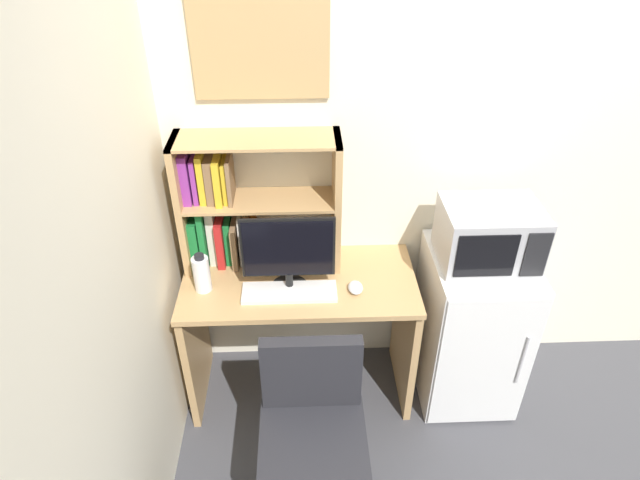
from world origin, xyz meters
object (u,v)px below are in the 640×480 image
(computer_mouse, at_px, (356,288))
(microwave, at_px, (489,235))
(monitor, at_px, (288,252))
(keyboard, at_px, (289,292))
(mini_fridge, at_px, (470,327))
(desk_chair, at_px, (313,447))
(wall_corkboard, at_px, (259,33))
(hutch_bookshelf, at_px, (235,206))
(water_bottle, at_px, (202,274))

(computer_mouse, relative_size, microwave, 0.22)
(monitor, xyz_separation_m, keyboard, (0.00, -0.04, -0.20))
(mini_fridge, distance_m, desk_chair, 1.07)
(desk_chair, distance_m, wall_corkboard, 1.75)
(keyboard, distance_m, desk_chair, 0.69)
(wall_corkboard, bearing_deg, mini_fridge, -15.16)
(hutch_bookshelf, xyz_separation_m, monitor, (0.25, -0.23, -0.11))
(water_bottle, height_order, desk_chair, water_bottle)
(keyboard, bearing_deg, desk_chair, -80.80)
(hutch_bookshelf, bearing_deg, computer_mouse, -25.03)
(keyboard, bearing_deg, microwave, 5.96)
(monitor, height_order, computer_mouse, monitor)
(keyboard, height_order, microwave, microwave)
(monitor, height_order, desk_chair, monitor)
(monitor, relative_size, microwave, 0.96)
(monitor, bearing_deg, hutch_bookshelf, 137.22)
(computer_mouse, bearing_deg, water_bottle, 176.98)
(monitor, xyz_separation_m, desk_chair, (0.09, -0.60, -0.59))
(computer_mouse, bearing_deg, hutch_bookshelf, 154.97)
(mini_fridge, relative_size, microwave, 1.95)
(monitor, relative_size, water_bottle, 2.14)
(mini_fridge, bearing_deg, microwave, 89.76)
(desk_chair, bearing_deg, hutch_bookshelf, 112.18)
(keyboard, relative_size, wall_corkboard, 0.76)
(hutch_bookshelf, bearing_deg, water_bottle, -124.79)
(computer_mouse, xyz_separation_m, wall_corkboard, (-0.40, 0.36, 1.07))
(hutch_bookshelf, relative_size, desk_chair, 0.87)
(hutch_bookshelf, height_order, monitor, hutch_bookshelf)
(water_bottle, distance_m, mini_fridge, 1.41)
(hutch_bookshelf, bearing_deg, wall_corkboard, 31.30)
(mini_fridge, xyz_separation_m, wall_corkboard, (-1.03, 0.28, 1.42))
(monitor, distance_m, computer_mouse, 0.37)
(mini_fridge, bearing_deg, computer_mouse, -172.63)
(keyboard, relative_size, mini_fridge, 0.51)
(hutch_bookshelf, distance_m, computer_mouse, 0.69)
(keyboard, height_order, computer_mouse, computer_mouse)
(keyboard, xyz_separation_m, mini_fridge, (0.93, 0.09, -0.34))
(keyboard, relative_size, microwave, 1.00)
(water_bottle, bearing_deg, keyboard, -7.29)
(water_bottle, bearing_deg, desk_chair, -50.93)
(computer_mouse, distance_m, wall_corkboard, 1.20)
(microwave, xyz_separation_m, desk_chair, (-0.84, -0.66, -0.63))
(water_bottle, xyz_separation_m, desk_chair, (0.50, -0.61, -0.47))
(mini_fridge, bearing_deg, keyboard, -174.22)
(computer_mouse, relative_size, mini_fridge, 0.11)
(keyboard, distance_m, wall_corkboard, 1.14)
(hutch_bookshelf, relative_size, wall_corkboard, 1.30)
(keyboard, distance_m, microwave, 0.97)
(mini_fridge, bearing_deg, desk_chair, -142.16)
(monitor, height_order, microwave, same)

